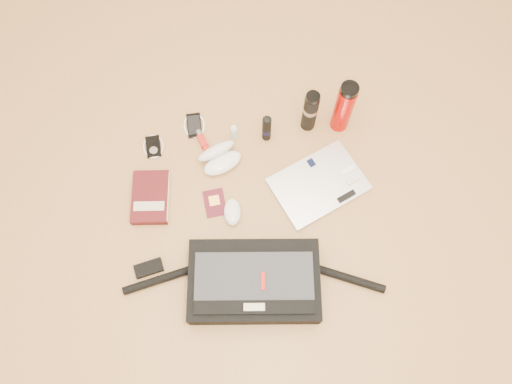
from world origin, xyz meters
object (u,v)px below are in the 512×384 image
messenger_bag (253,282)px  laptop (319,184)px  book (151,197)px  thermos_black (310,111)px  thermos_red (344,107)px

messenger_bag → laptop: 0.50m
messenger_bag → laptop: bearing=56.4°
laptop → book: size_ratio=1.86×
thermos_black → laptop: bearing=-87.9°
laptop → thermos_black: size_ratio=1.84×
thermos_red → messenger_bag: bearing=-123.0°
book → laptop: bearing=3.9°
book → thermos_black: (0.69, 0.28, 0.10)m
laptop → thermos_red: size_ratio=1.49×
laptop → book: bearing=155.0°
book → thermos_red: bearing=22.7°
messenger_bag → book: 0.55m
messenger_bag → thermos_red: (0.43, 0.67, 0.08)m
thermos_black → thermos_red: size_ratio=0.81×
book → thermos_black: bearing=26.7°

